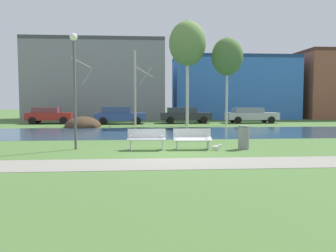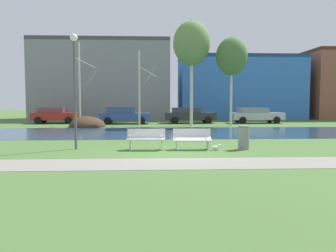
# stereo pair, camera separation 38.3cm
# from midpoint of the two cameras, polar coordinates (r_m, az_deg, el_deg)

# --- Properties ---
(ground_plane) EXTENTS (120.00, 120.00, 0.00)m
(ground_plane) POSITION_cam_midpoint_polar(r_m,az_deg,el_deg) (23.18, -0.53, -0.81)
(ground_plane) COLOR #476B33
(paved_path_strip) EXTENTS (60.00, 2.03, 0.01)m
(paved_path_strip) POSITION_cam_midpoint_polar(r_m,az_deg,el_deg) (11.00, 2.04, -6.39)
(paved_path_strip) COLOR gray
(paved_path_strip) RESTS_ON ground
(river_band) EXTENTS (80.00, 8.14, 0.01)m
(river_band) POSITION_cam_midpoint_polar(r_m,az_deg,el_deg) (21.85, -0.39, -1.11)
(river_band) COLOR #284256
(river_band) RESTS_ON ground
(soil_mound) EXTENTS (2.86, 3.02, 1.67)m
(soil_mound) POSITION_cam_midpoint_polar(r_m,az_deg,el_deg) (27.44, -13.10, -0.14)
(soil_mound) COLOR #423021
(soil_mound) RESTS_ON ground
(bench_left) EXTENTS (1.63, 0.64, 0.87)m
(bench_left) POSITION_cam_midpoint_polar(r_m,az_deg,el_deg) (14.08, -2.97, -2.14)
(bench_left) COLOR silver
(bench_left) RESTS_ON ground
(bench_right) EXTENTS (1.63, 0.64, 0.87)m
(bench_right) POSITION_cam_midpoint_polar(r_m,az_deg,el_deg) (14.21, 4.85, -2.09)
(bench_right) COLOR silver
(bench_right) RESTS_ON ground
(trash_bin) EXTENTS (0.49, 0.49, 0.99)m
(trash_bin) POSITION_cam_midpoint_polar(r_m,az_deg,el_deg) (14.58, 13.44, -1.86)
(trash_bin) COLOR gray
(trash_bin) RESTS_ON ground
(seagull) EXTENTS (0.44, 0.16, 0.26)m
(seagull) POSITION_cam_midpoint_polar(r_m,az_deg,el_deg) (14.09, 8.89, -3.58)
(seagull) COLOR white
(seagull) RESTS_ON ground
(streetlamp) EXTENTS (0.32, 0.32, 4.84)m
(streetlamp) POSITION_cam_midpoint_polar(r_m,az_deg,el_deg) (14.74, -14.84, 8.93)
(streetlamp) COLOR #4C4C51
(streetlamp) RESTS_ON ground
(birch_far_left) EXTENTS (1.53, 2.73, 6.78)m
(birch_far_left) POSITION_cam_midpoint_polar(r_m,az_deg,el_deg) (28.30, -14.29, 6.99)
(birch_far_left) COLOR beige
(birch_far_left) RESTS_ON ground
(birch_left) EXTENTS (1.58, 2.85, 6.17)m
(birch_left) POSITION_cam_midpoint_polar(r_m,az_deg,el_deg) (27.96, -4.38, 6.55)
(birch_left) COLOR #BCB7A8
(birch_left) RESTS_ON ground
(birch_center_left) EXTENTS (3.03, 3.03, 8.67)m
(birch_center_left) POSITION_cam_midpoint_polar(r_m,az_deg,el_deg) (28.41, 4.43, 13.71)
(birch_center_left) COLOR beige
(birch_center_left) RESTS_ON ground
(birch_center) EXTENTS (2.55, 2.55, 7.27)m
(birch_center) POSITION_cam_midpoint_polar(r_m,az_deg,el_deg) (28.42, 11.12, 11.45)
(birch_center) COLOR beige
(birch_center) RESTS_ON ground
(parked_van_nearest_red) EXTENTS (4.10, 2.09, 1.47)m
(parked_van_nearest_red) POSITION_cam_midpoint_polar(r_m,az_deg,el_deg) (32.50, -18.30, 1.80)
(parked_van_nearest_red) COLOR maroon
(parked_van_nearest_red) RESTS_ON ground
(parked_sedan_second_blue) EXTENTS (4.54, 2.15, 1.55)m
(parked_sedan_second_blue) POSITION_cam_midpoint_polar(r_m,az_deg,el_deg) (30.59, -7.10, 1.90)
(parked_sedan_second_blue) COLOR #2D4793
(parked_sedan_second_blue) RESTS_ON ground
(parked_hatch_third_dark) EXTENTS (4.67, 2.13, 1.46)m
(parked_hatch_third_dark) POSITION_cam_midpoint_polar(r_m,az_deg,el_deg) (31.35, 3.97, 1.91)
(parked_hatch_third_dark) COLOR #282B30
(parked_hatch_third_dark) RESTS_ON ground
(parked_wagon_fourth_silver) EXTENTS (4.81, 2.02, 1.43)m
(parked_wagon_fourth_silver) POSITION_cam_midpoint_polar(r_m,az_deg,el_deg) (32.36, 14.97, 1.83)
(parked_wagon_fourth_silver) COLOR #B2B5BC
(parked_wagon_fourth_silver) RESTS_ON ground
(building_grey_warehouse) EXTENTS (14.85, 7.46, 8.71)m
(building_grey_warehouse) POSITION_cam_midpoint_polar(r_m,az_deg,el_deg) (39.39, -10.60, 7.53)
(building_grey_warehouse) COLOR gray
(building_grey_warehouse) RESTS_ON ground
(building_blue_store) EXTENTS (13.91, 6.21, 7.17)m
(building_blue_store) POSITION_cam_midpoint_polar(r_m,az_deg,el_deg) (40.34, 12.26, 6.32)
(building_blue_store) COLOR #3870C6
(building_blue_store) RESTS_ON ground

